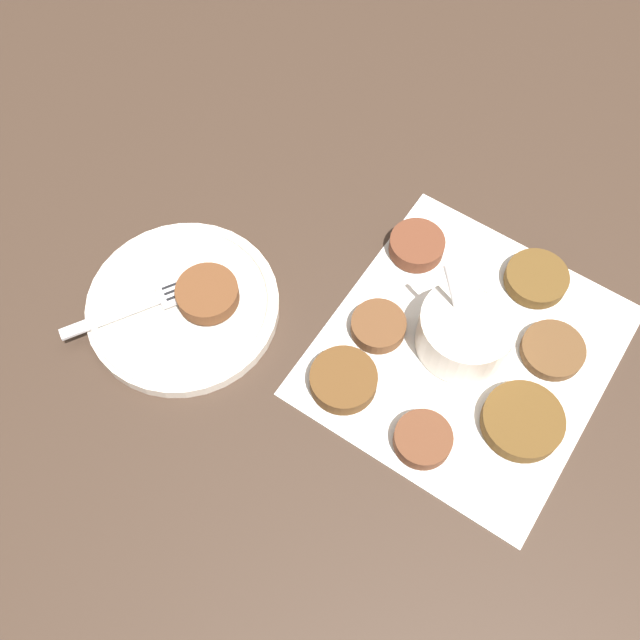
% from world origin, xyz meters
% --- Properties ---
extents(ground_plane, '(4.00, 4.00, 0.00)m').
position_xyz_m(ground_plane, '(0.00, 0.00, 0.00)').
color(ground_plane, '#38281E').
extents(napkin, '(0.32, 0.30, 0.00)m').
position_xyz_m(napkin, '(0.02, 0.02, 0.00)').
color(napkin, silver).
rests_on(napkin, ground_plane).
extents(sauce_bowl, '(0.10, 0.10, 0.10)m').
position_xyz_m(sauce_bowl, '(0.03, 0.03, 0.03)').
color(sauce_bowl, silver).
rests_on(sauce_bowl, napkin).
extents(fritter_0, '(0.06, 0.06, 0.02)m').
position_xyz_m(fritter_0, '(-0.09, 0.02, 0.01)').
color(fritter_0, brown).
rests_on(fritter_0, napkin).
extents(fritter_1, '(0.07, 0.07, 0.02)m').
position_xyz_m(fritter_1, '(0.13, -0.02, 0.01)').
color(fritter_1, brown).
rests_on(fritter_1, napkin).
extents(fritter_2, '(0.08, 0.08, 0.02)m').
position_xyz_m(fritter_2, '(-0.03, -0.06, 0.01)').
color(fritter_2, brown).
rests_on(fritter_2, napkin).
extents(fritter_3, '(0.06, 0.06, 0.02)m').
position_xyz_m(fritter_3, '(-0.00, 0.11, 0.01)').
color(fritter_3, brown).
rests_on(fritter_3, napkin).
extents(fritter_4, '(0.06, 0.06, 0.02)m').
position_xyz_m(fritter_4, '(0.11, 0.11, 0.01)').
color(fritter_4, brown).
rests_on(fritter_4, napkin).
extents(fritter_5, '(0.07, 0.07, 0.02)m').
position_xyz_m(fritter_5, '(-0.07, 0.11, 0.01)').
color(fritter_5, '#58371A').
rests_on(fritter_5, napkin).
extents(fritter_6, '(0.06, 0.06, 0.01)m').
position_xyz_m(fritter_6, '(0.06, -0.06, 0.01)').
color(fritter_6, brown).
rests_on(fritter_6, napkin).
extents(serving_plate, '(0.20, 0.20, 0.02)m').
position_xyz_m(serving_plate, '(-0.07, 0.30, 0.01)').
color(serving_plate, silver).
rests_on(serving_plate, ground_plane).
extents(fritter_on_plate, '(0.06, 0.06, 0.02)m').
position_xyz_m(fritter_on_plate, '(-0.06, 0.28, 0.03)').
color(fritter_on_plate, brown).
rests_on(fritter_on_plate, serving_plate).
extents(fork, '(0.14, 0.12, 0.00)m').
position_xyz_m(fork, '(-0.08, 0.32, 0.02)').
color(fork, silver).
rests_on(fork, serving_plate).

